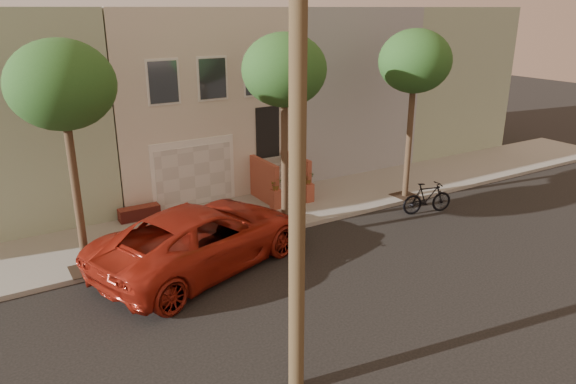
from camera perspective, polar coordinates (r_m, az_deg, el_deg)
ground at (r=14.85m, az=4.15°, el=-9.62°), size 90.00×90.00×0.00m
sidewalk at (r=18.99m, az=-5.21°, el=-2.76°), size 40.00×3.70×0.15m
house_row at (r=23.30m, az=-11.97°, el=10.12°), size 33.10×11.70×7.00m
tree_left at (r=14.72m, az=-23.04°, el=10.33°), size 2.70×2.57×6.30m
tree_mid at (r=16.94m, az=-0.40°, el=12.78°), size 2.70×2.57×6.30m
tree_right at (r=20.30m, az=13.42°, el=13.34°), size 2.70×2.57×6.30m
pickup_truck at (r=15.50m, az=-9.16°, el=-4.78°), size 7.19×5.01×1.82m
motorcycle at (r=20.02m, az=14.68°, el=-0.61°), size 2.02×1.02×1.17m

